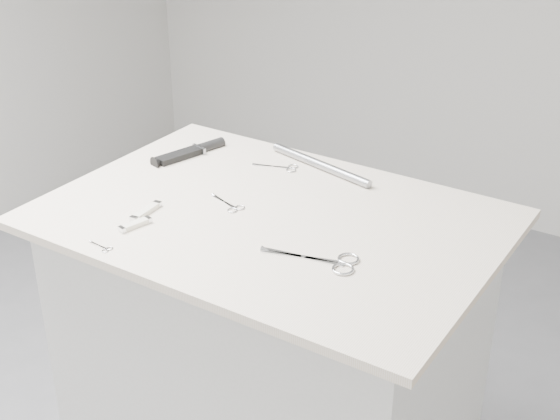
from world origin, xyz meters
The scene contains 10 objects.
plinth centered at (0.00, 0.00, 0.45)m, with size 0.90×0.60×0.90m, color silver.
display_board centered at (0.00, 0.00, 0.91)m, with size 1.00×0.70×0.02m, color beige.
large_shears centered at (0.21, -0.11, 0.92)m, with size 0.20×0.10×0.01m.
embroidery_scissors_a centered at (-0.10, -0.01, 0.92)m, with size 0.10×0.06×0.00m.
embroidery_scissors_b centered at (-0.11, 0.23, 0.92)m, with size 0.11×0.06×0.00m.
tiny_scissors centered at (-0.21, -0.31, 0.92)m, with size 0.06×0.03×0.00m.
sheathed_knife centered at (-0.36, 0.18, 0.93)m, with size 0.08×0.20×0.03m.
pocket_knife_a centered at (-0.24, -0.14, 0.93)m, with size 0.03×0.10×0.01m.
pocket_knife_b centered at (-0.21, -0.20, 0.92)m, with size 0.04×0.08×0.01m.
metal_rail centered at (-0.03, 0.28, 0.93)m, with size 0.02×0.02×0.32m, color gray.
Camera 1 is at (0.85, -1.28, 1.72)m, focal length 50.00 mm.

